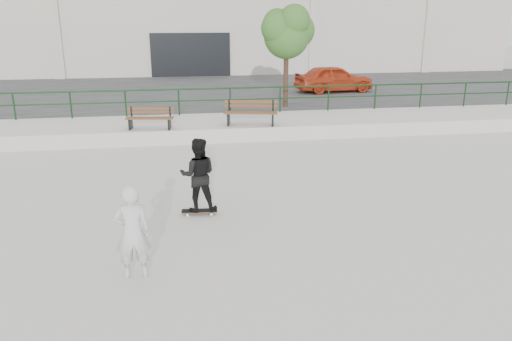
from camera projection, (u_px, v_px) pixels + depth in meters
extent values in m
plane|color=beige|center=(243.00, 245.00, 9.52)|extent=(120.00, 120.00, 0.00)
cube|color=beige|center=(208.00, 127.00, 18.40)|extent=(30.00, 3.00, 0.50)
cube|color=#303030|center=(196.00, 94.00, 26.42)|extent=(60.00, 14.00, 0.50)
cylinder|color=#133618|center=(204.00, 89.00, 19.26)|extent=(28.00, 0.06, 0.06)
cylinder|color=#133618|center=(205.00, 100.00, 19.39)|extent=(28.00, 0.05, 0.05)
cylinder|color=#133618|center=(14.00, 107.00, 18.32)|extent=(0.06, 0.06, 1.00)
cylinder|color=#133618|center=(71.00, 105.00, 18.63)|extent=(0.06, 0.06, 1.00)
cylinder|color=#133618|center=(126.00, 104.00, 18.94)|extent=(0.06, 0.06, 1.00)
cylinder|color=#133618|center=(179.00, 102.00, 19.25)|extent=(0.06, 0.06, 1.00)
cylinder|color=#133618|center=(230.00, 101.00, 19.56)|extent=(0.06, 0.06, 1.00)
cylinder|color=#133618|center=(280.00, 100.00, 19.87)|extent=(0.06, 0.06, 1.00)
cylinder|color=#133618|center=(328.00, 98.00, 20.18)|extent=(0.06, 0.06, 1.00)
cylinder|color=#133618|center=(375.00, 97.00, 20.50)|extent=(0.06, 0.06, 1.00)
cylinder|color=#133618|center=(421.00, 96.00, 20.81)|extent=(0.06, 0.06, 1.00)
cylinder|color=#133618|center=(465.00, 95.00, 21.12)|extent=(0.06, 0.06, 1.00)
cylinder|color=#133618|center=(508.00, 94.00, 21.43)|extent=(0.06, 0.06, 1.00)
cube|color=silver|center=(186.00, 19.00, 38.50)|extent=(44.00, 16.00, 8.00)
cube|color=black|center=(191.00, 59.00, 31.63)|extent=(5.00, 0.15, 3.20)
cube|color=silver|center=(56.00, 35.00, 29.89)|extent=(0.60, 0.25, 6.20)
cube|color=silver|center=(314.00, 34.00, 32.38)|extent=(0.60, 0.25, 6.20)
cube|color=silver|center=(429.00, 33.00, 33.62)|extent=(0.60, 0.25, 6.20)
cube|color=brown|center=(149.00, 119.00, 16.72)|extent=(1.59, 0.36, 0.04)
cube|color=brown|center=(150.00, 118.00, 16.87)|extent=(1.59, 0.36, 0.04)
cube|color=brown|center=(151.00, 117.00, 17.02)|extent=(1.59, 0.36, 0.04)
cube|color=brown|center=(151.00, 112.00, 17.04)|extent=(1.57, 0.29, 0.09)
cube|color=brown|center=(151.00, 108.00, 17.00)|extent=(1.57, 0.29, 0.09)
cube|color=black|center=(131.00, 124.00, 16.92)|extent=(0.12, 0.44, 0.37)
cube|color=black|center=(131.00, 112.00, 17.04)|extent=(0.06, 0.05, 0.37)
cube|color=black|center=(170.00, 124.00, 16.93)|extent=(0.12, 0.44, 0.37)
cube|color=black|center=(170.00, 112.00, 17.04)|extent=(0.06, 0.05, 0.37)
cube|color=brown|center=(250.00, 114.00, 17.29)|extent=(1.85, 0.51, 0.04)
cube|color=brown|center=(251.00, 113.00, 17.47)|extent=(1.85, 0.51, 0.04)
cube|color=brown|center=(251.00, 112.00, 17.65)|extent=(1.85, 0.51, 0.04)
cube|color=brown|center=(251.00, 106.00, 17.67)|extent=(1.84, 0.43, 0.10)
cube|color=brown|center=(251.00, 102.00, 17.62)|extent=(1.84, 0.43, 0.10)
cube|color=black|center=(229.00, 119.00, 17.57)|extent=(0.17, 0.52, 0.44)
cube|color=black|center=(229.00, 106.00, 17.70)|extent=(0.07, 0.06, 0.44)
cube|color=black|center=(273.00, 119.00, 17.50)|extent=(0.17, 0.52, 0.44)
cube|color=black|center=(273.00, 106.00, 17.63)|extent=(0.07, 0.06, 0.44)
cylinder|color=#513228|center=(286.00, 77.00, 20.88)|extent=(0.21, 0.21, 2.50)
sphere|color=#2F6224|center=(287.00, 36.00, 20.39)|extent=(1.87, 1.87, 1.87)
sphere|color=#2F6224|center=(297.00, 30.00, 20.70)|extent=(1.46, 1.46, 1.46)
sphere|color=#2F6224|center=(278.00, 28.00, 20.04)|extent=(1.35, 1.35, 1.35)
sphere|color=#2F6224|center=(294.00, 20.00, 19.85)|extent=(1.25, 1.25, 1.25)
sphere|color=#2F6224|center=(277.00, 22.00, 20.58)|extent=(1.14, 1.14, 1.14)
imported|color=#B63316|center=(334.00, 78.00, 25.23)|extent=(4.09, 1.98, 1.34)
cube|color=black|center=(199.00, 210.00, 10.97)|extent=(0.79, 0.26, 0.02)
cube|color=brown|center=(199.00, 211.00, 10.98)|extent=(0.79, 0.26, 0.01)
cube|color=#939397|center=(188.00, 213.00, 10.96)|extent=(0.07, 0.16, 0.03)
cube|color=#939397|center=(211.00, 212.00, 11.01)|extent=(0.07, 0.16, 0.03)
cylinder|color=#F2EAC9|center=(187.00, 215.00, 10.88)|extent=(0.06, 0.03, 0.06)
cylinder|color=#F2EAC9|center=(188.00, 212.00, 11.06)|extent=(0.06, 0.03, 0.06)
cylinder|color=#F2EAC9|center=(211.00, 214.00, 10.92)|extent=(0.06, 0.03, 0.06)
cylinder|color=#F2EAC9|center=(211.00, 211.00, 11.10)|extent=(0.06, 0.03, 0.06)
imported|color=black|center=(198.00, 175.00, 10.73)|extent=(0.84, 0.68, 1.63)
imported|color=silver|center=(132.00, 232.00, 8.13)|extent=(0.61, 0.42, 1.61)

